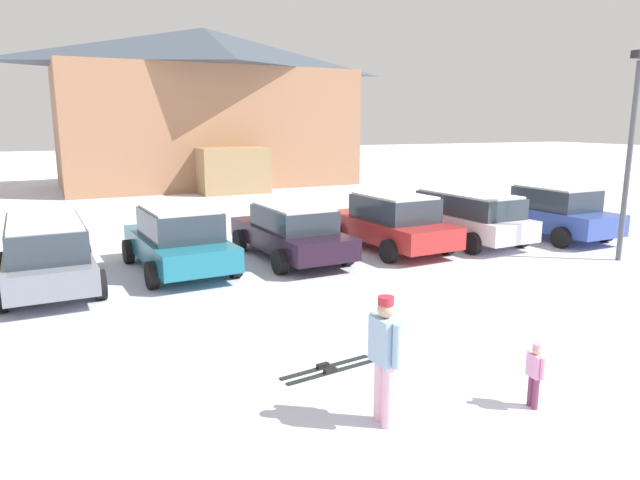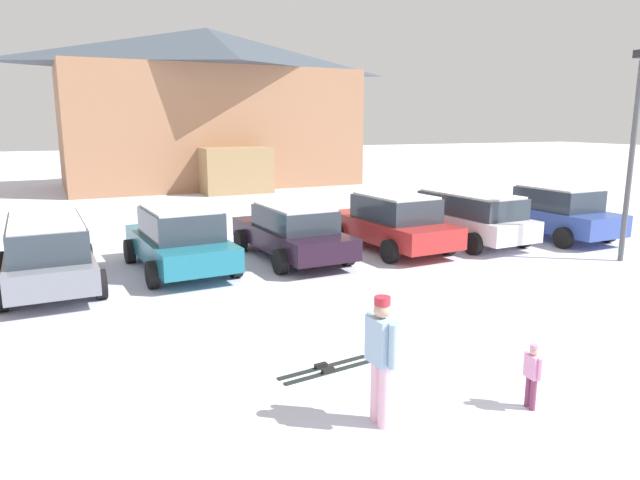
{
  "view_description": "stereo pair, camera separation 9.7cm",
  "coord_description": "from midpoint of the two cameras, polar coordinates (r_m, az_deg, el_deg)",
  "views": [
    {
      "loc": [
        -5.66,
        -3.1,
        3.73
      ],
      "look_at": [
        -0.81,
        8.0,
        1.21
      ],
      "focal_mm": 32.0,
      "sensor_mm": 36.0,
      "label": 1
    },
    {
      "loc": [
        -5.57,
        -3.14,
        3.73
      ],
      "look_at": [
        -0.81,
        8.0,
        1.21
      ],
      "focal_mm": 32.0,
      "sensor_mm": 36.0,
      "label": 2
    }
  ],
  "objects": [
    {
      "name": "skier_adult_in_blue_parka",
      "position": [
        7.17,
        6.53,
        -11.2
      ],
      "size": [
        0.26,
        0.62,
        1.67
      ],
      "color": "#ECB5CC",
      "rests_on": "ground"
    },
    {
      "name": "parked_grey_wagon",
      "position": [
        14.29,
        -25.41,
        -0.91
      ],
      "size": [
        2.33,
        4.8,
        1.62
      ],
      "color": "slate",
      "rests_on": "ground"
    },
    {
      "name": "parked_black_sedan",
      "position": [
        15.7,
        -2.65,
        0.9
      ],
      "size": [
        2.39,
        4.82,
        1.51
      ],
      "color": "black",
      "rests_on": "ground"
    },
    {
      "name": "pair_of_skis",
      "position": [
        8.93,
        0.96,
        -12.77
      ],
      "size": [
        1.61,
        0.54,
        0.08
      ],
      "color": "black",
      "rests_on": "ground"
    },
    {
      "name": "parked_teal_hatchback",
      "position": [
        14.83,
        -13.68,
        0.13
      ],
      "size": [
        2.51,
        4.58,
        1.64
      ],
      "color": "#1D6E85",
      "rests_on": "ground"
    },
    {
      "name": "ski_lodge",
      "position": [
        35.17,
        -10.91,
        12.91
      ],
      "size": [
        17.43,
        10.64,
        9.04
      ],
      "color": "#A47352",
      "rests_on": "ground"
    },
    {
      "name": "parked_white_suv",
      "position": [
        18.33,
        14.79,
        2.36
      ],
      "size": [
        2.41,
        4.46,
        1.59
      ],
      "color": "white",
      "rests_on": "ground"
    },
    {
      "name": "skier_child_in_pink_snowsuit",
      "position": [
        8.17,
        20.79,
        -12.3
      ],
      "size": [
        0.14,
        0.33,
        0.89
      ],
      "color": "#773454",
      "rests_on": "ground"
    },
    {
      "name": "parked_blue_hatchback",
      "position": [
        20.06,
        22.39,
        2.61
      ],
      "size": [
        2.36,
        4.56,
        1.69
      ],
      "color": "#344DA2",
      "rests_on": "ground"
    },
    {
      "name": "lamp_post",
      "position": [
        17.27,
        28.94,
        8.23
      ],
      "size": [
        0.44,
        0.24,
        5.51
      ],
      "color": "#515459",
      "rests_on": "ground"
    },
    {
      "name": "parked_red_sedan",
      "position": [
        16.94,
        7.37,
        1.82
      ],
      "size": [
        2.52,
        4.69,
        1.66
      ],
      "color": "#B12827",
      "rests_on": "ground"
    }
  ]
}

